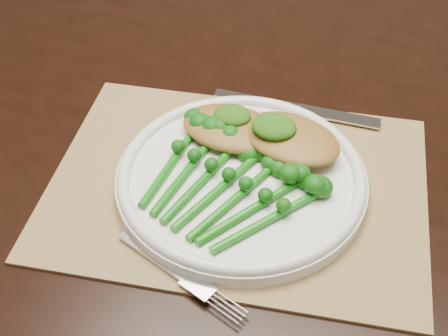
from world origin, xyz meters
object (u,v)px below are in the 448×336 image
(dining_table, at_px, (229,275))
(placemat, at_px, (238,185))
(broccolini_bundle, at_px, (217,191))
(dinner_plate, at_px, (241,178))
(chicken_fillet_left, at_px, (231,128))

(dining_table, bearing_deg, placemat, -61.51)
(dining_table, distance_m, placemat, 0.40)
(dining_table, bearing_deg, broccolini_bundle, -70.25)
(dinner_plate, bearing_deg, broccolini_bundle, -115.32)
(placemat, xyz_separation_m, chicken_fillet_left, (-0.03, 0.06, 0.03))
(dining_table, bearing_deg, chicken_fillet_left, -64.88)
(chicken_fillet_left, bearing_deg, placemat, -60.07)
(chicken_fillet_left, xyz_separation_m, broccolini_bundle, (0.02, -0.10, -0.01))
(dining_table, height_order, chicken_fillet_left, chicken_fillet_left)
(dinner_plate, relative_size, broccolini_bundle, 1.29)
(dining_table, height_order, dinner_plate, dinner_plate)
(chicken_fillet_left, height_order, broccolini_bundle, chicken_fillet_left)
(dining_table, xyz_separation_m, dinner_plate, (0.06, -0.13, 0.39))
(dinner_plate, xyz_separation_m, chicken_fillet_left, (-0.03, 0.06, 0.02))
(dining_table, xyz_separation_m, placemat, (0.05, -0.13, 0.37))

